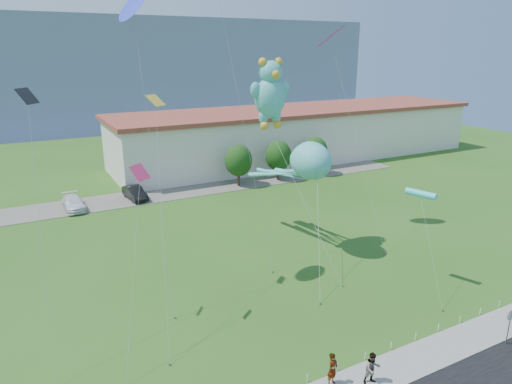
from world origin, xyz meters
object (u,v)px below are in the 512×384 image
(parked_car_white, at_px, (73,203))
(octopus_kite, at_px, (301,166))
(warehouse, at_px, (300,133))
(parked_car_black, at_px, (135,193))
(pedestrian_left, at_px, (333,369))
(pedestrian_right, at_px, (372,368))
(teddy_bear_kite, at_px, (270,92))
(stop_sign, at_px, (511,318))

(parked_car_white, distance_m, octopus_kite, 27.27)
(parked_car_white, bearing_deg, warehouse, 13.66)
(warehouse, distance_m, parked_car_black, 31.14)
(parked_car_black, bearing_deg, parked_car_white, 176.61)
(pedestrian_left, distance_m, octopus_kite, 18.93)
(warehouse, distance_m, octopus_kite, 36.41)
(warehouse, distance_m, pedestrian_left, 54.03)
(pedestrian_left, xyz_separation_m, octopus_kite, (8.18, 15.76, 6.56))
(pedestrian_right, height_order, parked_car_white, pedestrian_right)
(pedestrian_left, relative_size, parked_car_black, 0.40)
(teddy_bear_kite, bearing_deg, parked_car_black, 109.84)
(stop_sign, xyz_separation_m, teddy_bear_kite, (-5.83, 18.92, 11.99))
(pedestrian_right, distance_m, parked_car_white, 38.61)
(pedestrian_left, xyz_separation_m, parked_car_black, (-1.52, 36.69, -0.20))
(pedestrian_left, xyz_separation_m, parked_car_white, (-8.46, 36.26, -0.24))
(stop_sign, bearing_deg, pedestrian_left, 169.66)
(pedestrian_left, bearing_deg, warehouse, 39.11)
(stop_sign, distance_m, teddy_bear_kite, 23.15)
(warehouse, bearing_deg, parked_car_black, -162.28)
(stop_sign, relative_size, parked_car_black, 0.53)
(parked_car_white, bearing_deg, pedestrian_left, -78.32)
(parked_car_black, xyz_separation_m, teddy_bear_kite, (7.17, -19.86, 13.02))
(teddy_bear_kite, bearing_deg, warehouse, 52.67)
(pedestrian_left, bearing_deg, parked_car_white, 83.50)
(stop_sign, xyz_separation_m, octopus_kite, (-3.30, 17.85, 5.73))
(warehouse, xyz_separation_m, parked_car_white, (-36.44, -9.85, -3.33))
(stop_sign, bearing_deg, warehouse, 71.10)
(warehouse, relative_size, parked_car_white, 11.98)
(stop_sign, height_order, parked_car_white, stop_sign)
(warehouse, xyz_separation_m, pedestrian_right, (-26.06, -47.03, -3.11))
(parked_car_white, height_order, octopus_kite, octopus_kite)
(teddy_bear_kite, bearing_deg, octopus_kite, -22.87)
(parked_car_black, bearing_deg, warehouse, 10.86)
(parked_car_white, bearing_deg, pedestrian_right, -75.86)
(stop_sign, distance_m, pedestrian_left, 11.70)
(warehouse, xyz_separation_m, parked_car_black, (-29.50, -9.43, -3.29))
(warehouse, relative_size, stop_sign, 24.40)
(parked_car_black, bearing_deg, pedestrian_left, -94.49)
(pedestrian_right, relative_size, octopus_kite, 0.12)
(parked_car_white, bearing_deg, teddy_bear_kite, -55.48)
(parked_car_black, bearing_deg, stop_sign, -78.33)
(teddy_bear_kite, bearing_deg, pedestrian_left, -108.55)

